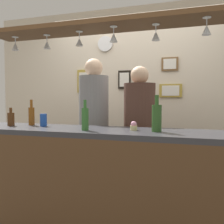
{
  "coord_description": "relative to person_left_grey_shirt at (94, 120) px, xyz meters",
  "views": [
    {
      "loc": [
        0.81,
        -2.41,
        1.31
      ],
      "look_at": [
        0.0,
        0.1,
        1.17
      ],
      "focal_mm": 40.28,
      "sensor_mm": 36.0,
      "label": 1
    }
  ],
  "objects": [
    {
      "name": "back_wall",
      "position": [
        0.27,
        0.83,
        0.23
      ],
      "size": [
        4.4,
        0.06,
        2.6
      ],
      "primitive_type": "cube",
      "color": "beige",
      "rests_on": "ground_plane"
    },
    {
      "name": "cupcake",
      "position": [
        0.61,
        -0.59,
        0.01
      ],
      "size": [
        0.06,
        0.06,
        0.08
      ],
      "color": "beige",
      "rests_on": "bar_counter"
    },
    {
      "name": "bottle_beer_amber_tall",
      "position": [
        -0.48,
        -0.51,
        0.07
      ],
      "size": [
        0.06,
        0.06,
        0.26
      ],
      "color": "brown",
      "rests_on": "bar_counter"
    },
    {
      "name": "bottle_beer_green_import",
      "position": [
        0.21,
        -0.72,
        0.08
      ],
      "size": [
        0.06,
        0.06,
        0.26
      ],
      "color": "#336B2D",
      "rests_on": "bar_counter"
    },
    {
      "name": "bottle_champagne_green",
      "position": [
        0.8,
        -0.63,
        0.09
      ],
      "size": [
        0.08,
        0.08,
        0.3
      ],
      "color": "#2D5623",
      "rests_on": "bar_counter"
    },
    {
      "name": "hanging_wineglass_far_left",
      "position": [
        -0.62,
        -0.56,
        0.77
      ],
      "size": [
        0.07,
        0.07,
        0.13
      ],
      "color": "silver",
      "rests_on": "overhead_glass_rack"
    },
    {
      "name": "person_left_grey_shirt",
      "position": [
        0.0,
        0.0,
        0.0
      ],
      "size": [
        0.34,
        0.34,
        1.77
      ],
      "color": "#2D334C",
      "rests_on": "ground_plane"
    },
    {
      "name": "wall_clock",
      "position": [
        -0.13,
        0.78,
        1.03
      ],
      "size": [
        0.22,
        0.03,
        0.22
      ],
      "primitive_type": "cylinder",
      "rotation": [
        1.57,
        0.0,
        0.0
      ],
      "color": "white",
      "rests_on": "back_wall"
    },
    {
      "name": "picture_frame_lower_pair",
      "position": [
        0.8,
        0.79,
        0.35
      ],
      "size": [
        0.3,
        0.02,
        0.18
      ],
      "color": "#B29338",
      "rests_on": "back_wall"
    },
    {
      "name": "hanging_wineglass_center_right",
      "position": [
        0.78,
        -0.56,
        0.77
      ],
      "size": [
        0.07,
        0.07,
        0.13
      ],
      "color": "silver",
      "rests_on": "overhead_glass_rack"
    },
    {
      "name": "drink_can",
      "position": [
        -0.3,
        -0.56,
        0.03
      ],
      "size": [
        0.07,
        0.07,
        0.12
      ],
      "primitive_type": "cylinder",
      "color": "#1E4CB2",
      "rests_on": "bar_counter"
    },
    {
      "name": "hanging_wineglass_center_left",
      "position": [
        0.08,
        -0.55,
        0.77
      ],
      "size": [
        0.07,
        0.07,
        0.13
      ],
      "color": "silver",
      "rests_on": "overhead_glass_rack"
    },
    {
      "name": "overhead_glass_rack",
      "position": [
        0.27,
        -0.57,
        0.88
      ],
      "size": [
        2.2,
        0.36,
        0.04
      ],
      "primitive_type": "cube",
      "color": "brown"
    },
    {
      "name": "bar_counter",
      "position": [
        0.27,
        -0.77,
        -0.37
      ],
      "size": [
        2.7,
        0.55,
        1.04
      ],
      "color": "#38383D",
      "rests_on": "ground_plane"
    },
    {
      "name": "hanging_wineglass_left",
      "position": [
        -0.27,
        -0.53,
        0.77
      ],
      "size": [
        0.07,
        0.07,
        0.13
      ],
      "color": "silver",
      "rests_on": "overhead_glass_rack"
    },
    {
      "name": "picture_frame_crest",
      "position": [
        0.15,
        0.79,
        0.51
      ],
      "size": [
        0.18,
        0.02,
        0.26
      ],
      "color": "black",
      "rests_on": "back_wall"
    },
    {
      "name": "picture_frame_caricature",
      "position": [
        -0.45,
        0.79,
        0.5
      ],
      "size": [
        0.26,
        0.02,
        0.34
      ],
      "color": "#B29338",
      "rests_on": "back_wall"
    },
    {
      "name": "picture_frame_upper_small",
      "position": [
        0.78,
        0.79,
        0.71
      ],
      "size": [
        0.22,
        0.02,
        0.18
      ],
      "color": "brown",
      "rests_on": "back_wall"
    },
    {
      "name": "hanging_wineglass_center",
      "position": [
        0.43,
        -0.61,
        0.77
      ],
      "size": [
        0.07,
        0.07,
        0.13
      ],
      "color": "silver",
      "rests_on": "overhead_glass_rack"
    },
    {
      "name": "bottle_beer_brown_stubby",
      "position": [
        -0.64,
        -0.62,
        0.04
      ],
      "size": [
        0.07,
        0.07,
        0.18
      ],
      "color": "#512D14",
      "rests_on": "bar_counter"
    },
    {
      "name": "hanging_wineglass_right",
      "position": [
        1.17,
        -0.62,
        0.77
      ],
      "size": [
        0.07,
        0.07,
        0.13
      ],
      "color": "silver",
      "rests_on": "overhead_glass_rack"
    },
    {
      "name": "person_middle_brown_shirt",
      "position": [
        0.53,
        0.0,
        -0.07
      ],
      "size": [
        0.34,
        0.34,
        1.66
      ],
      "color": "#2D334C",
      "rests_on": "ground_plane"
    }
  ]
}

